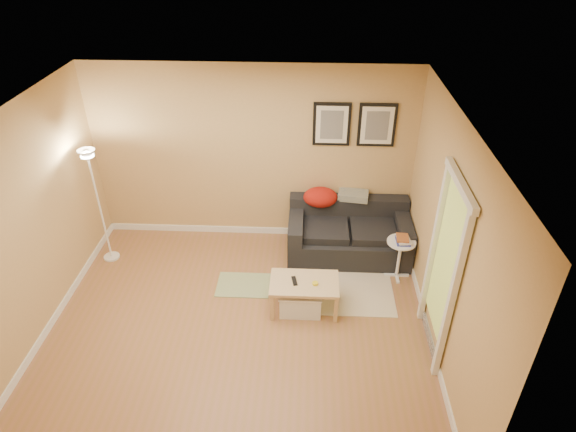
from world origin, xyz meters
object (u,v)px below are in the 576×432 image
object	(u,v)px
sofa	(349,232)
side_table	(399,259)
book_stack	(403,239)
coffee_table	(304,295)
floor_lamp	(100,210)
storage_bin	(300,300)

from	to	relation	value
sofa	side_table	size ratio (longest dim) A/B	2.95
side_table	book_stack	size ratio (longest dim) A/B	2.52
sofa	book_stack	distance (m)	0.85
coffee_table	side_table	size ratio (longest dim) A/B	1.45
sofa	floor_lamp	bearing A→B (deg)	-175.60
floor_lamp	book_stack	bearing A→B (deg)	-3.22
floor_lamp	coffee_table	bearing A→B (deg)	-18.08
coffee_table	storage_bin	size ratio (longest dim) A/B	1.61
book_stack	side_table	bearing A→B (deg)	141.15
book_stack	floor_lamp	distance (m)	4.04
sofa	book_stack	bearing A→B (deg)	-36.74
sofa	storage_bin	xyz separation A→B (m)	(-0.65, -1.20, -0.22)
sofa	book_stack	world-z (taller)	sofa
sofa	book_stack	size ratio (longest dim) A/B	7.43
sofa	coffee_table	bearing A→B (deg)	-117.57
storage_bin	side_table	size ratio (longest dim) A/B	0.90
storage_bin	book_stack	world-z (taller)	book_stack
coffee_table	side_table	distance (m)	1.43
storage_bin	floor_lamp	distance (m)	2.96
side_table	storage_bin	bearing A→B (deg)	-150.68
sofa	storage_bin	bearing A→B (deg)	-118.38
side_table	book_stack	xyz separation A→B (m)	(0.01, -0.01, 0.32)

